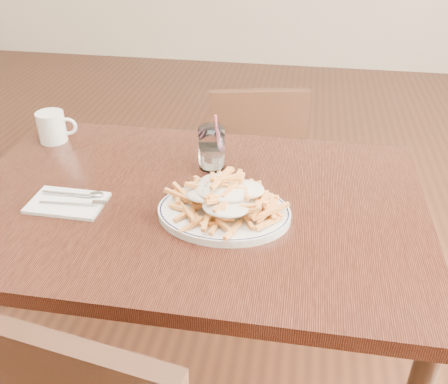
% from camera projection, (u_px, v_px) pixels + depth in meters
% --- Properties ---
extents(table, '(1.20, 0.80, 0.75)m').
position_uv_depth(table, '(191.00, 223.00, 1.33)').
color(table, black).
rests_on(table, ground).
extents(chair_far, '(0.43, 0.43, 0.80)m').
position_uv_depth(chair_far, '(255.00, 162.00, 2.07)').
color(chair_far, black).
rests_on(chair_far, ground).
extents(fries_plate, '(0.39, 0.35, 0.02)m').
position_uv_depth(fries_plate, '(224.00, 212.00, 1.21)').
color(fries_plate, white).
rests_on(fries_plate, table).
extents(loaded_fries, '(0.27, 0.21, 0.08)m').
position_uv_depth(loaded_fries, '(224.00, 194.00, 1.18)').
color(loaded_fries, '#E39645').
rests_on(loaded_fries, fries_plate).
extents(napkin, '(0.19, 0.12, 0.01)m').
position_uv_depth(napkin, '(67.00, 203.00, 1.26)').
color(napkin, white).
rests_on(napkin, table).
extents(cutlery, '(0.19, 0.07, 0.01)m').
position_uv_depth(cutlery, '(68.00, 199.00, 1.26)').
color(cutlery, silver).
rests_on(cutlery, napkin).
extents(water_glass, '(0.07, 0.07, 0.16)m').
position_uv_depth(water_glass, '(212.00, 150.00, 1.40)').
color(water_glass, white).
rests_on(water_glass, table).
extents(coffee_mug, '(0.12, 0.09, 0.09)m').
position_uv_depth(coffee_mug, '(53.00, 127.00, 1.55)').
color(coffee_mug, white).
rests_on(coffee_mug, table).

